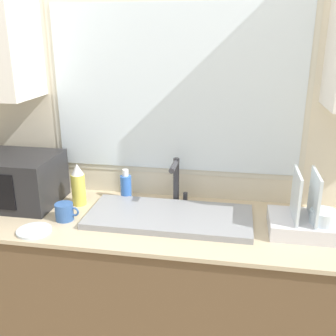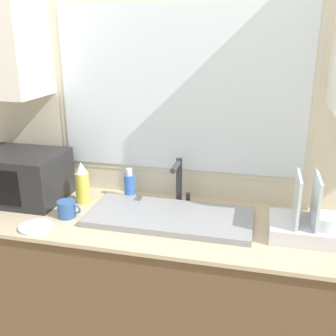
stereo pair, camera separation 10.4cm
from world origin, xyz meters
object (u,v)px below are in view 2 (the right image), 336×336
faucet (179,178)px  spray_bottle (82,183)px  soap_bottle (129,186)px  dish_rack (306,223)px  mug_near_sink (67,209)px  microwave (17,176)px

faucet → spray_bottle: size_ratio=1.10×
spray_bottle → soap_bottle: (0.23, 0.10, -0.03)m
dish_rack → mug_near_sink: 1.13m
dish_rack → spray_bottle: size_ratio=1.31×
faucet → microwave: size_ratio=0.49×
spray_bottle → soap_bottle: 0.25m
microwave → mug_near_sink: microwave is taller
microwave → dish_rack: dish_rack is taller
mug_near_sink → soap_bottle: bearing=52.1°
faucet → mug_near_sink: 0.59m
dish_rack → mug_near_sink: size_ratio=2.47×
mug_near_sink → faucet: bearing=28.9°
soap_bottle → dish_rack: bearing=-14.0°
faucet → soap_bottle: bearing=177.4°
faucet → microwave: (-0.88, -0.12, -0.02)m
microwave → soap_bottle: microwave is taller
spray_bottle → mug_near_sink: (0.00, -0.19, -0.07)m
spray_bottle → soap_bottle: spray_bottle is taller
faucet → dish_rack: dish_rack is taller
faucet → microwave: 0.89m
faucet → spray_bottle: bearing=-169.8°
microwave → mug_near_sink: (0.37, -0.15, -0.09)m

